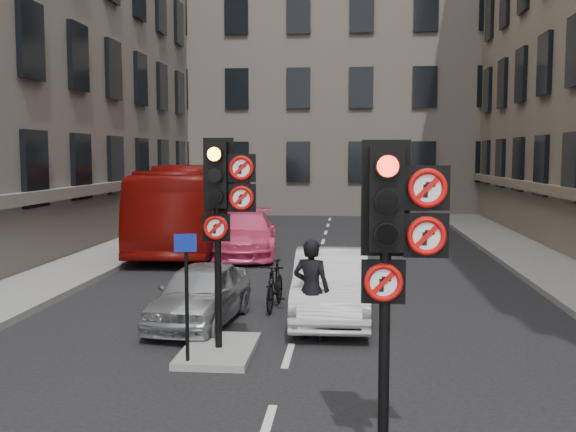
% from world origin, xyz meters
% --- Properties ---
extents(pavement_left, '(3.00, 50.00, 0.16)m').
position_xyz_m(pavement_left, '(-7.20, 12.00, 0.08)').
color(pavement_left, gray).
rests_on(pavement_left, ground).
extents(centre_island, '(1.20, 2.00, 0.12)m').
position_xyz_m(centre_island, '(-1.20, 5.00, 0.06)').
color(centre_island, gray).
rests_on(centre_island, ground).
extents(building_far, '(30.00, 14.00, 20.00)m').
position_xyz_m(building_far, '(0.00, 38.00, 10.00)').
color(building_far, '#665E56').
rests_on(building_far, ground).
extents(signal_near, '(0.91, 0.40, 3.58)m').
position_xyz_m(signal_near, '(1.49, 0.99, 2.58)').
color(signal_near, black).
rests_on(signal_near, ground).
extents(signal_far, '(0.91, 0.40, 3.58)m').
position_xyz_m(signal_far, '(-1.11, 4.99, 2.70)').
color(signal_far, black).
rests_on(signal_far, centre_island).
extents(car_silver, '(1.79, 3.73, 1.23)m').
position_xyz_m(car_silver, '(-1.96, 7.00, 0.62)').
color(car_silver, '#A6A8AE').
rests_on(car_silver, ground).
extents(car_white, '(1.56, 4.31, 1.41)m').
position_xyz_m(car_white, '(0.65, 7.66, 0.71)').
color(car_white, silver).
rests_on(car_white, ground).
extents(car_pink, '(2.59, 5.30, 1.48)m').
position_xyz_m(car_pink, '(-2.49, 16.10, 0.74)').
color(car_pink, '#EE467D').
rests_on(car_pink, ground).
extents(bus_red, '(2.79, 10.90, 3.02)m').
position_xyz_m(bus_red, '(-4.50, 18.10, 1.51)').
color(bus_red, maroon).
rests_on(bus_red, ground).
extents(motorcycle, '(0.64, 1.81, 1.07)m').
position_xyz_m(motorcycle, '(-0.61, 8.43, 0.54)').
color(motorcycle, black).
rests_on(motorcycle, ground).
extents(motorcyclist, '(0.78, 0.61, 1.88)m').
position_xyz_m(motorcyclist, '(0.33, 6.00, 0.94)').
color(motorcyclist, black).
rests_on(motorcyclist, ground).
extents(info_sign, '(0.35, 0.15, 2.05)m').
position_xyz_m(info_sign, '(-1.55, 4.18, 1.44)').
color(info_sign, black).
rests_on(info_sign, centre_island).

